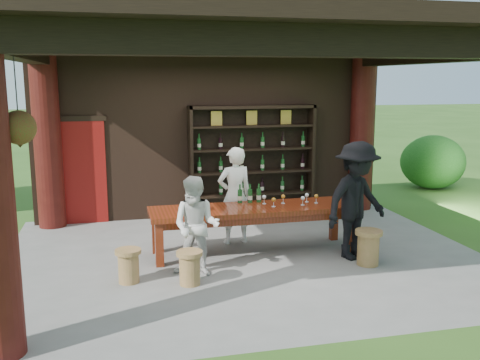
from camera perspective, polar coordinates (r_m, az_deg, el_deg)
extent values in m
plane|color=#2D5119|center=(8.51, 0.62, -8.12)|extent=(90.00, 90.00, 0.00)
cube|color=slate|center=(8.53, 0.62, -8.44)|extent=(7.40, 5.90, 0.10)
cube|color=black|center=(10.80, -2.86, 4.87)|extent=(7.00, 0.18, 3.30)
cube|color=maroon|center=(10.64, -16.64, 0.81)|extent=(0.95, 0.06, 2.00)
cylinder|color=#380C0A|center=(10.50, -19.86, 4.08)|extent=(0.50, 0.50, 3.30)
cylinder|color=#380C0A|center=(11.60, 12.87, 5.02)|extent=(0.50, 0.50, 3.30)
cube|color=black|center=(5.77, 6.59, 14.63)|extent=(6.70, 0.35, 0.35)
cube|color=black|center=(7.93, -22.64, 12.82)|extent=(0.30, 5.20, 0.30)
cube|color=black|center=(9.34, 20.27, 12.54)|extent=(0.30, 5.20, 0.30)
cube|color=black|center=(8.08, 0.67, 15.34)|extent=(7.50, 6.00, 0.20)
cylinder|color=black|center=(5.70, -22.77, 8.65)|extent=(0.01, 0.01, 0.75)
cone|color=black|center=(5.72, -22.44, 4.10)|extent=(0.32, 0.32, 0.18)
sphere|color=#1E5919|center=(5.71, -22.52, 5.20)|extent=(0.34, 0.34, 0.34)
cube|color=#58210C|center=(8.52, 1.44, -3.12)|extent=(3.31, 0.87, 0.08)
cube|color=#58210C|center=(8.55, 1.44, -3.77)|extent=(3.11, 0.72, 0.12)
cube|color=#58210C|center=(8.06, -8.60, -6.83)|extent=(0.12, 0.12, 0.67)
cube|color=#58210C|center=(8.84, 11.65, -5.35)|extent=(0.12, 0.12, 0.67)
cube|color=#58210C|center=(8.68, -8.99, -5.56)|extent=(0.12, 0.12, 0.67)
cube|color=#58210C|center=(9.41, 9.97, -4.31)|extent=(0.12, 0.12, 0.67)
cylinder|color=olive|center=(7.37, -5.39, -9.51)|extent=(0.28, 0.28, 0.41)
cylinder|color=olive|center=(7.29, -5.42, -7.78)|extent=(0.36, 0.36, 0.06)
cylinder|color=olive|center=(8.29, 13.51, -7.23)|extent=(0.32, 0.32, 0.47)
cylinder|color=olive|center=(8.22, 13.59, -5.46)|extent=(0.41, 0.41, 0.06)
cylinder|color=olive|center=(7.56, -11.79, -9.16)|extent=(0.28, 0.28, 0.41)
cylinder|color=olive|center=(7.49, -11.86, -7.47)|extent=(0.36, 0.36, 0.06)
imported|color=white|center=(8.99, -0.57, -1.66)|extent=(0.65, 0.47, 1.64)
imported|color=silver|center=(7.57, -4.68, -4.94)|extent=(0.85, 0.77, 1.42)
imported|color=black|center=(8.39, 12.31, -2.17)|extent=(1.35, 1.08, 1.83)
cube|color=#BF6672|center=(8.27, -4.85, -2.81)|extent=(0.26, 0.18, 0.14)
ellipsoid|color=#194C14|center=(14.42, 19.83, 1.43)|extent=(1.60, 1.60, 1.36)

